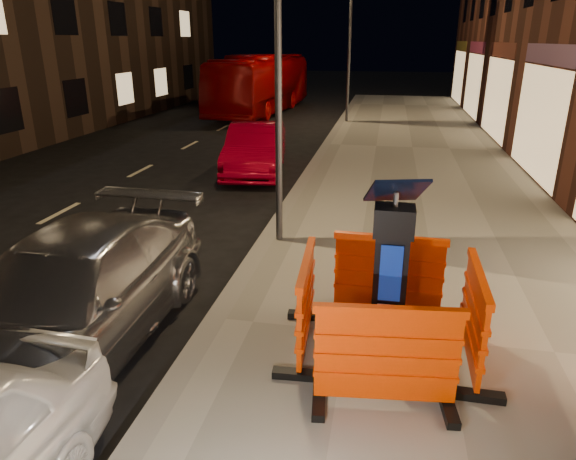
% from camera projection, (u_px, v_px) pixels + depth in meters
% --- Properties ---
extents(ground_plane, '(120.00, 120.00, 0.00)m').
position_uv_depth(ground_plane, '(216.00, 328.00, 6.93)').
color(ground_plane, black).
rests_on(ground_plane, ground).
extents(sidewalk, '(6.00, 60.00, 0.15)m').
position_uv_depth(sidewalk, '(446.00, 346.00, 6.37)').
color(sidewalk, gray).
rests_on(sidewalk, ground).
extents(kerb, '(0.30, 60.00, 0.15)m').
position_uv_depth(kerb, '(216.00, 323.00, 6.91)').
color(kerb, slate).
rests_on(kerb, ground).
extents(parking_kiosk, '(0.66, 0.66, 2.05)m').
position_uv_depth(parking_kiosk, '(390.00, 276.00, 5.74)').
color(parking_kiosk, black).
rests_on(parking_kiosk, sidewalk).
extents(barrier_front, '(1.53, 0.76, 1.15)m').
position_uv_depth(barrier_front, '(386.00, 359.00, 5.02)').
color(barrier_front, '#E73600').
rests_on(barrier_front, sidewalk).
extents(barrier_back, '(1.49, 0.65, 1.15)m').
position_uv_depth(barrier_back, '(388.00, 276.00, 6.77)').
color(barrier_back, '#E73600').
rests_on(barrier_back, sidewalk).
extents(barrier_kerbside, '(0.69, 1.50, 1.15)m').
position_uv_depth(barrier_kerbside, '(306.00, 304.00, 6.06)').
color(barrier_kerbside, '#E73600').
rests_on(barrier_kerbside, sidewalk).
extents(barrier_bldgside, '(0.63, 1.48, 1.15)m').
position_uv_depth(barrier_bldgside, '(474.00, 319.00, 5.73)').
color(barrier_bldgside, '#E73600').
rests_on(barrier_bldgside, sidewalk).
extents(car_silver, '(2.07, 5.00, 1.45)m').
position_uv_depth(car_silver, '(77.00, 347.00, 6.49)').
color(car_silver, '#A6A6AB').
rests_on(car_silver, ground).
extents(car_red, '(2.06, 4.41, 1.40)m').
position_uv_depth(car_red, '(256.00, 173.00, 14.95)').
color(car_red, maroon).
rests_on(car_red, ground).
extents(bus_doubledecker, '(3.19, 10.68, 2.94)m').
position_uv_depth(bus_doubledecker, '(262.00, 112.00, 27.30)').
color(bus_doubledecker, '#950305').
rests_on(bus_doubledecker, ground).
extents(street_lamp_mid, '(0.12, 0.12, 6.00)m').
position_uv_depth(street_lamp_mid, '(278.00, 72.00, 8.55)').
color(street_lamp_mid, '#3F3F44').
rests_on(street_lamp_mid, sidewalk).
extents(street_lamp_far, '(0.12, 0.12, 6.00)m').
position_uv_depth(street_lamp_far, '(349.00, 52.00, 22.35)').
color(street_lamp_far, '#3F3F44').
rests_on(street_lamp_far, sidewalk).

